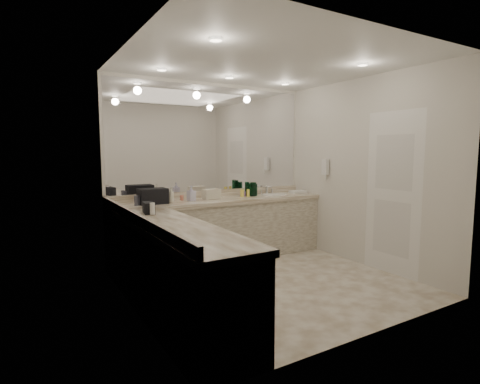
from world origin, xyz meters
TOP-DOWN VIEW (x-y plane):
  - floor at (0.00, 0.00)m, footprint 3.20×3.20m
  - ceiling at (0.00, 0.00)m, footprint 3.20×3.20m
  - wall_back at (0.00, 1.50)m, footprint 3.20×0.02m
  - wall_left at (-1.60, 0.00)m, footprint 0.02×3.00m
  - wall_right at (1.60, 0.00)m, footprint 0.02×3.00m
  - vanity_back_base at (0.00, 1.20)m, footprint 3.20×0.60m
  - vanity_back_top at (0.00, 1.19)m, footprint 3.20×0.64m
  - vanity_left_base at (-1.30, -0.30)m, footprint 0.60×2.40m
  - vanity_left_top at (-1.29, -0.30)m, footprint 0.64×2.42m
  - backsplash_back at (0.00, 1.48)m, footprint 3.20×0.04m
  - backsplash_left at (-1.58, 0.00)m, footprint 0.04×3.00m
  - mirror_back at (0.00, 1.49)m, footprint 3.12×0.01m
  - mirror_left at (-1.59, 0.00)m, footprint 0.01×2.92m
  - sink at (0.95, 1.20)m, footprint 0.44×0.44m
  - faucet at (0.95, 1.41)m, footprint 0.24×0.16m
  - wall_phone at (1.56, 0.70)m, footprint 0.06×0.10m
  - door at (1.59, -0.50)m, footprint 0.02×0.82m
  - black_toiletry_bag at (-1.03, 1.19)m, footprint 0.37×0.24m
  - black_bag_spill at (-1.30, 0.48)m, footprint 0.14×0.25m
  - cream_cosmetic_case at (-0.15, 1.23)m, footprint 0.26×0.17m
  - hand_towel at (1.43, 1.19)m, footprint 0.27×0.19m
  - lotion_left at (-1.30, 0.35)m, footprint 0.05×0.05m
  - soap_bottle_a at (-0.77, 1.19)m, footprint 0.10×0.10m
  - soap_bottle_b at (-0.47, 1.20)m, footprint 0.11×0.12m
  - soap_bottle_c at (-0.07, 1.22)m, footprint 0.12×0.12m
  - green_bottle_0 at (0.51, 1.32)m, footprint 0.07×0.07m
  - green_bottle_1 at (0.56, 1.35)m, footprint 0.07×0.07m
  - green_bottle_2 at (0.63, 1.26)m, footprint 0.07×0.07m
  - green_bottle_3 at (0.58, 1.22)m, footprint 0.07×0.07m
  - green_bottle_4 at (0.54, 1.21)m, footprint 0.07×0.07m
  - amenity_bottle_0 at (0.37, 1.23)m, footprint 0.06×0.06m
  - amenity_bottle_1 at (-1.26, 1.14)m, footprint 0.05×0.05m
  - amenity_bottle_2 at (0.47, 1.21)m, footprint 0.04×0.04m
  - amenity_bottle_3 at (-1.20, 1.30)m, footprint 0.05×0.05m
  - amenity_bottle_4 at (0.45, 1.30)m, footprint 0.04×0.04m
  - amenity_bottle_5 at (-0.56, 1.33)m, footprint 0.05×0.05m
  - amenity_bottle_6 at (-1.22, 1.16)m, footprint 0.05×0.05m

SIDE VIEW (x-z plane):
  - floor at x=0.00m, z-range 0.00..0.00m
  - vanity_back_base at x=0.00m, z-range 0.00..0.84m
  - vanity_left_base at x=-1.30m, z-range 0.00..0.84m
  - vanity_back_top at x=0.00m, z-range 0.84..0.90m
  - vanity_left_top at x=-1.29m, z-range 0.84..0.90m
  - sink at x=0.95m, z-range 0.88..0.91m
  - hand_towel at x=1.43m, z-range 0.90..0.94m
  - amenity_bottle_3 at x=-1.20m, z-range 0.90..0.97m
  - amenity_bottle_4 at x=0.45m, z-range 0.90..0.97m
  - amenity_bottle_5 at x=-0.56m, z-range 0.90..0.97m
  - backsplash_back at x=0.00m, z-range 0.90..1.00m
  - backsplash_left at x=-1.58m, z-range 0.90..1.00m
  - amenity_bottle_0 at x=0.37m, z-range 0.90..1.01m
  - amenity_bottle_2 at x=0.47m, z-range 0.90..1.01m
  - amenity_bottle_6 at x=-1.22m, z-range 0.90..1.03m
  - lotion_left at x=-1.30m, z-range 0.90..1.03m
  - black_bag_spill at x=-1.30m, z-range 0.90..1.03m
  - amenity_bottle_1 at x=-1.26m, z-range 0.90..1.03m
  - faucet at x=0.95m, z-range 0.90..1.04m
  - cream_cosmetic_case at x=-0.15m, z-range 0.90..1.04m
  - soap_bottle_c at x=-0.07m, z-range 0.90..1.05m
  - green_bottle_2 at x=0.63m, z-range 0.90..1.09m
  - green_bottle_1 at x=0.56m, z-range 0.90..1.09m
  - soap_bottle_a at x=-0.77m, z-range 0.90..1.11m
  - black_toiletry_bag at x=-1.03m, z-range 0.90..1.11m
  - green_bottle_3 at x=0.58m, z-range 0.90..1.11m
  - soap_bottle_b at x=-0.47m, z-range 0.90..1.11m
  - green_bottle_0 at x=0.51m, z-range 0.90..1.12m
  - green_bottle_4 at x=0.54m, z-range 0.90..1.12m
  - door at x=1.59m, z-range 0.00..2.10m
  - wall_back at x=0.00m, z-range 0.00..2.60m
  - wall_left at x=-1.60m, z-range 0.00..2.60m
  - wall_right at x=1.60m, z-range 0.00..2.60m
  - wall_phone at x=1.56m, z-range 1.23..1.47m
  - mirror_back at x=0.00m, z-range 1.00..2.55m
  - mirror_left at x=-1.59m, z-range 1.00..2.55m
  - ceiling at x=0.00m, z-range 2.60..2.60m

